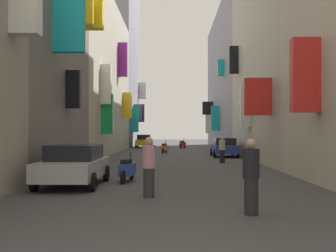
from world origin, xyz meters
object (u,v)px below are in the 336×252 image
(scooter_green, at_px, (148,151))
(pedestrian_near_right, at_px, (251,177))
(parked_car_yellow, at_px, (144,141))
(parked_car_blue, at_px, (224,147))
(pedestrian_crossing, at_px, (149,167))
(scooter_red, at_px, (183,144))
(scooter_orange, at_px, (165,148))
(parked_car_silver, at_px, (74,164))
(scooter_blue, at_px, (127,169))
(pedestrian_near_left, at_px, (222,150))

(scooter_green, bearing_deg, pedestrian_near_right, -80.62)
(pedestrian_near_right, bearing_deg, parked_car_yellow, 97.28)
(parked_car_blue, bearing_deg, pedestrian_crossing, -102.86)
(scooter_red, bearing_deg, scooter_green, -100.42)
(parked_car_yellow, relative_size, scooter_orange, 2.34)
(scooter_red, xyz_separation_m, scooter_green, (-2.90, -15.79, 0.00))
(parked_car_blue, relative_size, scooter_green, 2.11)
(parked_car_blue, relative_size, pedestrian_crossing, 2.37)
(scooter_orange, xyz_separation_m, pedestrian_crossing, (0.05, -24.67, 0.40))
(parked_car_silver, height_order, scooter_blue, parked_car_silver)
(parked_car_yellow, relative_size, parked_car_blue, 1.01)
(scooter_orange, xyz_separation_m, scooter_blue, (-0.98, -20.83, 0.00))
(scooter_red, xyz_separation_m, scooter_blue, (-2.76, -31.43, 0.00))
(parked_car_blue, relative_size, scooter_red, 2.28)
(scooter_blue, bearing_deg, parked_car_silver, -145.90)
(parked_car_silver, distance_m, scooter_red, 32.93)
(scooter_red, xyz_separation_m, pedestrian_near_right, (0.74, -37.84, 0.40))
(scooter_blue, relative_size, pedestrian_near_left, 1.22)
(scooter_red, relative_size, pedestrian_near_right, 1.04)
(scooter_green, height_order, pedestrian_crossing, pedestrian_crossing)
(scooter_red, bearing_deg, scooter_orange, -99.54)
(parked_car_blue, bearing_deg, pedestrian_near_left, -97.87)
(scooter_red, distance_m, pedestrian_near_left, 21.75)
(scooter_orange, distance_m, pedestrian_near_right, 27.35)
(parked_car_blue, xyz_separation_m, scooter_orange, (-4.55, 4.93, -0.28))
(parked_car_silver, distance_m, pedestrian_near_right, 7.40)
(parked_car_silver, bearing_deg, scooter_green, 84.55)
(pedestrian_crossing, distance_m, pedestrian_near_right, 3.56)
(pedestrian_near_left, bearing_deg, pedestrian_crossing, -105.04)
(parked_car_yellow, bearing_deg, pedestrian_crossing, -85.89)
(scooter_green, height_order, pedestrian_near_left, pedestrian_near_left)
(parked_car_yellow, height_order, parked_car_blue, parked_car_yellow)
(pedestrian_near_left, height_order, pedestrian_near_right, pedestrian_near_right)
(pedestrian_near_left, bearing_deg, parked_car_silver, -120.41)
(parked_car_silver, bearing_deg, pedestrian_near_right, -44.86)
(scooter_red, distance_m, scooter_green, 16.05)
(scooter_orange, height_order, scooter_blue, same)
(scooter_red, xyz_separation_m, pedestrian_crossing, (-1.74, -35.27, 0.40))
(parked_car_silver, xyz_separation_m, parked_car_yellow, (0.01, 35.72, 0.03))
(scooter_orange, distance_m, pedestrian_near_left, 11.67)
(parked_car_yellow, relative_size, scooter_red, 2.30)
(parked_car_yellow, height_order, pedestrian_near_left, pedestrian_near_left)
(parked_car_yellow, bearing_deg, pedestrian_near_right, -82.72)
(scooter_green, bearing_deg, pedestrian_near_left, -50.57)
(scooter_red, height_order, scooter_blue, same)
(scooter_green, xyz_separation_m, pedestrian_near_left, (4.83, -5.87, 0.33))
(parked_car_yellow, bearing_deg, parked_car_silver, -90.02)
(parked_car_blue, height_order, scooter_blue, parked_car_blue)
(scooter_green, relative_size, pedestrian_crossing, 1.12)
(parked_car_yellow, xyz_separation_m, scooter_orange, (2.71, -13.70, -0.32))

